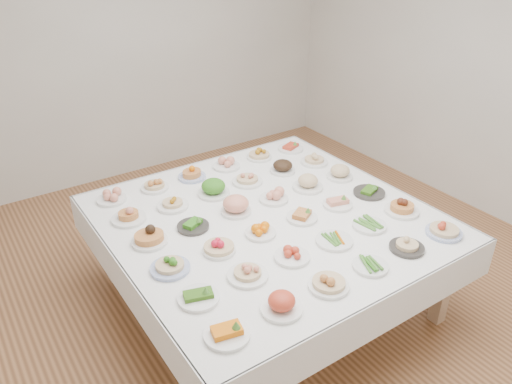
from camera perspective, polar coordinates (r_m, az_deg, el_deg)
room_envelope at (r=3.37m, az=0.60°, el=15.35°), size 5.02×5.02×2.81m
display_table at (r=3.59m, az=1.34°, el=-3.70°), size 2.18×2.18×0.75m
dish_0 at (r=2.61m, az=-3.36°, el=-15.38°), size 0.24×0.24×0.11m
dish_1 at (r=2.74m, az=2.95°, el=-12.52°), size 0.23×0.23×0.12m
dish_2 at (r=2.91m, az=8.35°, el=-9.71°), size 0.23×0.23×0.14m
dish_3 at (r=3.13m, az=12.95°, el=-8.11°), size 0.22×0.22×0.05m
dish_4 at (r=3.34m, az=16.91°, el=-5.68°), size 0.22×0.22×0.10m
dish_5 at (r=3.56m, az=20.80°, el=-3.62°), size 0.24×0.24×0.14m
dish_6 at (r=2.83m, az=-6.61°, el=-11.51°), size 0.23×0.23×0.10m
dish_7 at (r=2.95m, az=-0.98°, el=-8.75°), size 0.24×0.24×0.13m
dish_8 at (r=3.13m, az=4.14°, el=-7.07°), size 0.22×0.22×0.09m
dish_9 at (r=3.31m, az=8.93°, el=-5.42°), size 0.24×0.24×0.05m
dish_10 at (r=3.51m, az=12.83°, el=-3.59°), size 0.23×0.23×0.06m
dish_11 at (r=3.72m, az=16.41°, el=-1.31°), size 0.24×0.24×0.15m
dish_12 at (r=3.05m, az=-9.86°, el=-7.81°), size 0.24×0.24×0.13m
dish_13 at (r=3.17m, az=-4.28°, el=-5.90°), size 0.21×0.21×0.13m
dish_14 at (r=3.34m, az=0.52°, el=-4.39°), size 0.21×0.21×0.09m
dish_15 at (r=3.52m, az=5.27°, el=-2.62°), size 0.22×0.22×0.09m
dish_16 at (r=3.72m, az=9.32°, el=-1.09°), size 0.22×0.22×0.09m
dish_17 at (r=3.92m, az=12.84°, el=0.24°), size 0.24×0.24×0.10m
dish_18 at (r=3.32m, az=-12.16°, el=-4.67°), size 0.23×0.23×0.15m
dish_19 at (r=3.44m, az=-7.23°, el=-3.65°), size 0.22×0.22×0.09m
dish_20 at (r=3.57m, az=-2.32°, el=-1.47°), size 0.22×0.22×0.13m
dish_21 at (r=3.74m, az=2.04°, el=-0.36°), size 0.22×0.22×0.10m
dish_22 at (r=3.92m, az=5.95°, el=1.14°), size 0.24×0.24×0.12m
dish_23 at (r=4.12m, az=9.58°, el=2.33°), size 0.21×0.21×0.13m
dish_24 at (r=3.60m, az=-14.41°, el=-2.30°), size 0.24×0.24×0.14m
dish_25 at (r=3.70m, az=-9.53°, el=-1.06°), size 0.23×0.23×0.11m
dish_26 at (r=3.82m, az=-4.89°, el=0.68°), size 0.25×0.25×0.15m
dish_27 at (r=3.98m, az=-1.01°, el=1.82°), size 0.24×0.24×0.13m
dish_28 at (r=4.17m, az=3.07°, el=2.90°), size 0.21×0.21×0.11m
dish_29 at (r=4.34m, az=6.70°, el=4.06°), size 0.24×0.24×0.14m
dish_30 at (r=3.88m, az=-16.24°, el=-0.36°), size 0.22×0.22×0.10m
dish_31 at (r=3.97m, az=-11.56°, el=1.08°), size 0.21×0.21×0.12m
dish_32 at (r=4.08m, az=-7.37°, el=2.41°), size 0.24×0.24×0.14m
dish_33 at (r=4.25m, az=-3.40°, el=3.37°), size 0.23×0.23×0.10m
dish_34 at (r=4.40m, az=0.37°, el=4.59°), size 0.23×0.23×0.13m
dish_35 at (r=4.59m, az=3.98°, el=5.20°), size 0.23×0.23×0.09m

